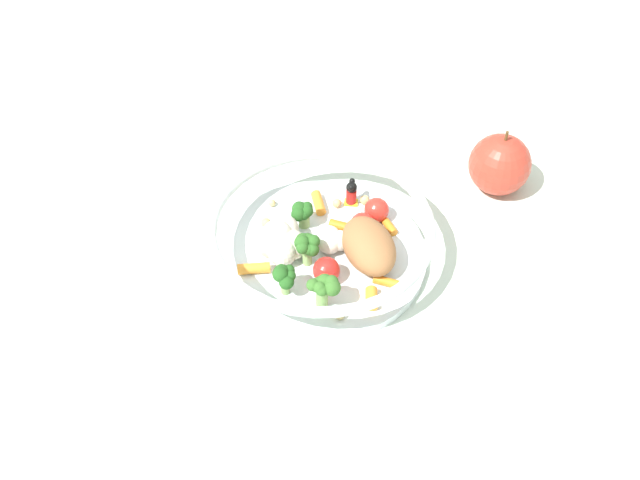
% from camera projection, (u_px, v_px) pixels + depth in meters
% --- Properties ---
extents(ground_plane, '(2.40, 2.40, 0.00)m').
position_uv_depth(ground_plane, '(321.00, 257.00, 0.82)').
color(ground_plane, silver).
extents(food_container, '(0.25, 0.25, 0.06)m').
position_uv_depth(food_container, '(321.00, 241.00, 0.80)').
color(food_container, white).
rests_on(food_container, ground_plane).
extents(loose_apple, '(0.08, 0.08, 0.09)m').
position_uv_depth(loose_apple, '(500.00, 164.00, 0.88)').
color(loose_apple, '#BC3828').
rests_on(loose_apple, ground_plane).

